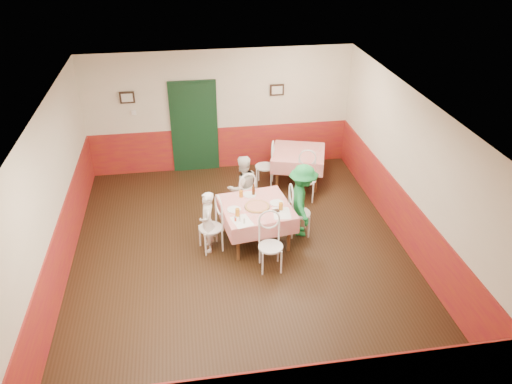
{
  "coord_description": "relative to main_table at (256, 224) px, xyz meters",
  "views": [
    {
      "loc": [
        -0.86,
        -7.21,
        5.46
      ],
      "look_at": [
        0.33,
        0.35,
        1.05
      ],
      "focal_mm": 35.0,
      "sensor_mm": 36.0,
      "label": 1
    }
  ],
  "objects": [
    {
      "name": "pizza",
      "position": [
        0.01,
        -0.04,
        0.4
      ],
      "size": [
        0.49,
        0.49,
        0.03
      ],
      "primitive_type": "cylinder",
      "rotation": [
        0.0,
        0.0,
        0.14
      ],
      "color": "#B74723",
      "rests_on": "main_table"
    },
    {
      "name": "left_wall",
      "position": [
        -3.33,
        -0.35,
        1.02
      ],
      "size": [
        0.1,
        7.0,
        2.8
      ],
      "primitive_type": "cube",
      "color": "beige",
      "rests_on": "ground"
    },
    {
      "name": "plate_far",
      "position": [
        -0.05,
        0.41,
        0.39
      ],
      "size": [
        0.28,
        0.28,
        0.01
      ],
      "primitive_type": "cylinder",
      "rotation": [
        0.0,
        0.0,
        0.14
      ],
      "color": "white",
      "rests_on": "main_table"
    },
    {
      "name": "thermostat",
      "position": [
        -2.23,
        3.1,
        1.12
      ],
      "size": [
        0.1,
        0.03,
        0.1
      ],
      "primitive_type": "cube",
      "color": "white",
      "rests_on": "back_wall"
    },
    {
      "name": "floor",
      "position": [
        -0.33,
        -0.35,
        -0.38
      ],
      "size": [
        7.0,
        7.0,
        0.0
      ],
      "primitive_type": "plane",
      "color": "black",
      "rests_on": "ground"
    },
    {
      "name": "diner_far",
      "position": [
        -0.12,
        0.89,
        0.29
      ],
      "size": [
        0.77,
        0.69,
        1.32
      ],
      "primitive_type": "imported",
      "rotation": [
        0.0,
        0.0,
        3.49
      ],
      "color": "gray",
      "rests_on": "ground"
    },
    {
      "name": "second_table",
      "position": [
        1.28,
        2.11,
        0.0
      ],
      "size": [
        1.4,
        1.4,
        0.77
      ],
      "primitive_type": "cube",
      "rotation": [
        0.0,
        0.0,
        -0.3
      ],
      "color": "red",
      "rests_on": "ground"
    },
    {
      "name": "door",
      "position": [
        -0.93,
        3.1,
        0.68
      ],
      "size": [
        0.96,
        0.06,
        2.1
      ],
      "primitive_type": "cube",
      "color": "black",
      "rests_on": "ground"
    },
    {
      "name": "shaker_b",
      "position": [
        -0.29,
        -0.53,
        0.43
      ],
      "size": [
        0.04,
        0.04,
        0.09
      ],
      "primitive_type": "cylinder",
      "rotation": [
        0.0,
        0.0,
        0.14
      ],
      "color": "silver",
      "rests_on": "main_table"
    },
    {
      "name": "wallet",
      "position": [
        0.32,
        -0.23,
        0.4
      ],
      "size": [
        0.12,
        0.1,
        0.02
      ],
      "primitive_type": "cube",
      "rotation": [
        0.0,
        0.0,
        0.14
      ],
      "color": "black",
      "rests_on": "main_table"
    },
    {
      "name": "wainscot_back",
      "position": [
        -0.33,
        3.14,
        0.12
      ],
      "size": [
        6.0,
        0.03,
        1.0
      ],
      "primitive_type": "cube",
      "color": "maroon",
      "rests_on": "ground"
    },
    {
      "name": "diner_left",
      "position": [
        -0.89,
        -0.12,
        0.21
      ],
      "size": [
        0.28,
        0.43,
        1.17
      ],
      "primitive_type": "imported",
      "rotation": [
        0.0,
        0.0,
        -1.57
      ],
      "color": "gray",
      "rests_on": "ground"
    },
    {
      "name": "chair_far",
      "position": [
        -0.12,
        0.84,
        0.08
      ],
      "size": [
        0.54,
        0.54,
        0.9
      ],
      "primitive_type": null,
      "rotation": [
        0.0,
        0.0,
        3.51
      ],
      "color": "white",
      "rests_on": "ground"
    },
    {
      "name": "shaker_c",
      "position": [
        -0.42,
        -0.43,
        0.43
      ],
      "size": [
        0.04,
        0.04,
        0.09
      ],
      "primitive_type": "cylinder",
      "rotation": [
        0.0,
        0.0,
        0.14
      ],
      "color": "#B23319",
      "rests_on": "main_table"
    },
    {
      "name": "menu_left",
      "position": [
        -0.32,
        -0.46,
        0.39
      ],
      "size": [
        0.4,
        0.47,
        0.0
      ],
      "primitive_type": "cube",
      "rotation": [
        0.0,
        0.0,
        0.28
      ],
      "color": "white",
      "rests_on": "main_table"
    },
    {
      "name": "glass_a",
      "position": [
        -0.37,
        -0.28,
        0.46
      ],
      "size": [
        0.09,
        0.09,
        0.14
      ],
      "primitive_type": "cylinder",
      "rotation": [
        0.0,
        0.0,
        0.14
      ],
      "color": "#BF7219",
      "rests_on": "main_table"
    },
    {
      "name": "chair_second_a",
      "position": [
        0.53,
        2.11,
        0.08
      ],
      "size": [
        0.52,
        0.52,
        0.9
      ],
      "primitive_type": null,
      "rotation": [
        0.0,
        0.0,
        -1.87
      ],
      "color": "white",
      "rests_on": "ground"
    },
    {
      "name": "right_wall",
      "position": [
        2.67,
        -0.35,
        1.02
      ],
      "size": [
        0.1,
        7.0,
        2.8
      ],
      "primitive_type": "cube",
      "color": "beige",
      "rests_on": "ground"
    },
    {
      "name": "chair_second_b",
      "position": [
        1.28,
        1.36,
        0.08
      ],
      "size": [
        0.52,
        0.52,
        0.9
      ],
      "primitive_type": null,
      "rotation": [
        0.0,
        0.0,
        -0.3
      ],
      "color": "white",
      "rests_on": "ground"
    },
    {
      "name": "beer_bottle",
      "position": [
        0.01,
        0.4,
        0.49
      ],
      "size": [
        0.07,
        0.07,
        0.21
      ],
      "primitive_type": "cylinder",
      "rotation": [
        0.0,
        0.0,
        0.14
      ],
      "color": "#381C0A",
      "rests_on": "main_table"
    },
    {
      "name": "plate_right",
      "position": [
        0.39,
        0.03,
        0.39
      ],
      "size": [
        0.28,
        0.28,
        0.01
      ],
      "primitive_type": "cylinder",
      "rotation": [
        0.0,
        0.0,
        0.14
      ],
      "color": "white",
      "rests_on": "main_table"
    },
    {
      "name": "picture_right",
      "position": [
        0.97,
        3.1,
        1.48
      ],
      "size": [
        0.32,
        0.03,
        0.26
      ],
      "primitive_type": "cube",
      "color": "black",
      "rests_on": "back_wall"
    },
    {
      "name": "plate_left",
      "position": [
        -0.41,
        -0.07,
        0.39
      ],
      "size": [
        0.28,
        0.28,
        0.01
      ],
      "primitive_type": "cylinder",
      "rotation": [
        0.0,
        0.0,
        0.14
      ],
      "color": "white",
      "rests_on": "main_table"
    },
    {
      "name": "menu_right",
      "position": [
        0.41,
        -0.31,
        0.39
      ],
      "size": [
        0.33,
        0.42,
        0.0
      ],
      "primitive_type": "cube",
      "rotation": [
        0.0,
        0.0,
        -0.07
      ],
      "color": "white",
      "rests_on": "main_table"
    },
    {
      "name": "front_wall",
      "position": [
        -0.33,
        -3.85,
        1.02
      ],
      "size": [
        6.0,
        0.1,
        2.8
      ],
      "primitive_type": "cube",
      "color": "beige",
      "rests_on": "ground"
    },
    {
      "name": "main_table",
      "position": [
        0.0,
        0.0,
        0.0
      ],
      "size": [
        1.38,
        1.38,
        0.77
      ],
      "primitive_type": "cube",
      "rotation": [
        0.0,
        0.0,
        0.14
      ],
      "color": "red",
      "rests_on": "ground"
    },
    {
      "name": "glass_b",
      "position": [
        0.42,
        -0.19,
        0.45
      ],
      "size": [
        0.08,
        0.08,
        0.14
      ],
      "primitive_type": "cylinder",
      "rotation": [
        0.0,
        0.0,
        0.14
      ],
      "color": "#BF7219",
      "rests_on": "main_table"
    },
    {
      "name": "back_wall",
      "position": [
        -0.33,
        3.15,
        1.02
      ],
      "size": [
        6.0,
        0.1,
        2.8
      ],
      "primitive_type": "cube",
      "color": "beige",
      "rests_on": "ground"
    },
    {
      "name": "chair_left",
      "position": [
        -0.84,
        -0.12,
        0.08
      ],
      "size": [
        0.51,
        0.51,
        0.9
      ],
      "primitive_type": null,
      "rotation": [
        0.0,
        0.0,
        -1.32
      ],
      "color": "white",
      "rests_on": "ground"
    },
    {
      "name": "ceiling",
      "position": [
        -0.33,
        -0.35,
        2.42
      ],
      "size": [
        7.0,
        7.0,
        0.0
      ],
      "primitive_type": "plane",
      "color": "white",
      "rests_on": "back_wall"
    },
    {
      "name": "wainscot_right",
      "position": [
        2.65,
        -0.35,
        0.12
      ],
      "size": [
        0.03,
        7.0,
        1.0
      ],
      "primitive_type": "cube",
      "color": "maroon",
      "rests_on": "ground"
    },
    {
      "name": "chair_near",
      "position": [
        0.12,
        -0.84,
        0.08
      ],
      "size": [
        0.43,
        0.43,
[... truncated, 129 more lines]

